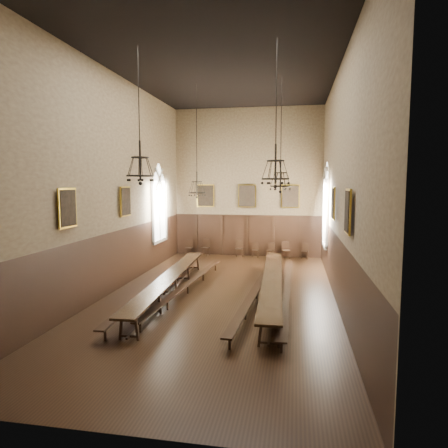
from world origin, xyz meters
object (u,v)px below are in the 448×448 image
(bench_right_outer, at_px, (287,292))
(chandelier_front_left, at_px, (140,168))
(chandelier_back_left, at_px, (197,185))
(chandelier_front_right, at_px, (275,170))
(chair_7, at_px, (305,254))
(chandelier_back_right, at_px, (280,179))
(table_left, at_px, (170,285))
(chair_0, at_px, (189,250))
(chair_3, at_px, (239,252))
(bench_left_outer, at_px, (156,287))
(chair_6, at_px, (286,253))
(table_right, at_px, (272,287))
(chair_5, at_px, (270,253))
(bench_left_inner, at_px, (188,287))
(chair_1, at_px, (205,251))
(chair_4, at_px, (255,253))
(bench_right_inner, at_px, (257,291))

(bench_right_outer, bearing_deg, chandelier_front_left, -155.04)
(chandelier_back_left, xyz_separation_m, chandelier_front_right, (3.91, -5.28, 0.51))
(chair_7, height_order, chandelier_back_right, chandelier_back_right)
(table_left, height_order, chair_7, chair_7)
(chandelier_front_left, bearing_deg, bench_right_outer, 24.96)
(chair_0, bearing_deg, chandelier_front_left, -81.73)
(chair_3, bearing_deg, bench_right_outer, -83.50)
(chandelier_front_left, bearing_deg, chandelier_back_right, 46.80)
(table_left, bearing_deg, bench_left_outer, -178.52)
(chair_6, height_order, chandelier_front_right, chandelier_front_right)
(chandelier_front_left, bearing_deg, chair_7, 62.16)
(bench_left_outer, bearing_deg, chandelier_back_right, 28.53)
(bench_left_outer, xyz_separation_m, chandelier_front_left, (0.32, -2.19, 4.72))
(table_right, height_order, chair_5, chair_5)
(chair_3, bearing_deg, bench_left_inner, -109.15)
(chair_0, height_order, chandelier_back_left, chandelier_back_left)
(chandelier_front_right, bearing_deg, chair_1, 113.80)
(table_right, bearing_deg, bench_right_outer, -22.55)
(bench_right_outer, xyz_separation_m, chair_3, (-3.05, 8.74, -0.01))
(table_left, xyz_separation_m, chair_6, (4.40, 8.79, -0.11))
(bench_right_outer, xyz_separation_m, chair_6, (-0.23, 8.70, -0.00))
(bench_left_inner, relative_size, chair_1, 9.29)
(chair_0, height_order, chandelier_back_right, chandelier_back_right)
(chair_4, bearing_deg, bench_left_inner, -100.15)
(chair_7, bearing_deg, chair_1, -171.77)
(chair_4, height_order, chair_7, chair_7)
(table_left, bearing_deg, chair_6, 63.41)
(chair_0, height_order, chair_1, chair_1)
(table_left, distance_m, bench_left_inner, 0.72)
(bench_left_outer, distance_m, bench_right_outer, 5.25)
(bench_left_inner, xyz_separation_m, chair_5, (2.84, 8.48, -0.01))
(table_right, distance_m, chair_7, 8.58)
(chair_0, relative_size, chandelier_back_left, 0.18)
(bench_left_outer, relative_size, bench_right_inner, 0.99)
(chandelier_back_right, height_order, chandelier_front_right, same)
(chair_3, height_order, chandelier_front_right, chandelier_front_right)
(chandelier_front_right, bearing_deg, chandelier_back_right, 90.18)
(bench_left_inner, relative_size, chandelier_front_right, 2.11)
(bench_left_outer, height_order, chair_3, chair_3)
(chair_3, distance_m, chandelier_back_left, 7.12)
(bench_left_inner, xyz_separation_m, chandelier_back_right, (3.61, 2.29, 4.39))
(table_right, distance_m, chair_1, 9.59)
(table_right, height_order, chandelier_back_right, chandelier_back_right)
(chair_7, bearing_deg, chair_0, -171.95)
(bench_right_inner, bearing_deg, bench_left_inner, 174.80)
(bench_left_outer, bearing_deg, chandelier_back_left, 73.17)
(chair_6, height_order, chandelier_back_left, chandelier_back_left)
(chair_0, xyz_separation_m, chair_5, (5.06, 0.06, -0.02))
(chair_4, bearing_deg, chair_5, 5.03)
(table_right, bearing_deg, bench_right_inner, -156.28)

